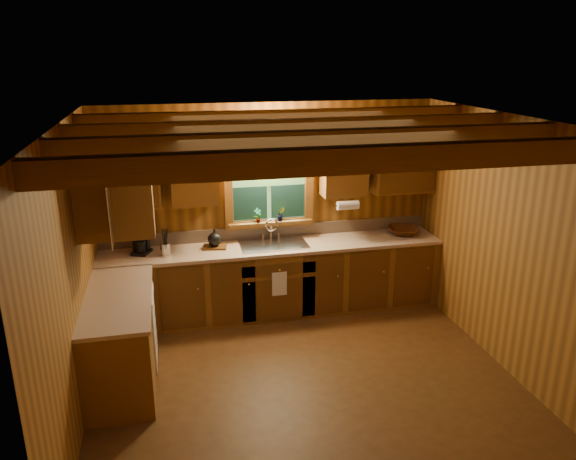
# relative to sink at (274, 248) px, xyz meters

# --- Properties ---
(room) EXTENTS (4.20, 4.20, 4.20)m
(room) POSITION_rel_sink_xyz_m (0.00, -1.60, 0.44)
(room) COLOR #4F2F13
(room) RESTS_ON ground
(ceiling_beams) EXTENTS (4.20, 2.54, 0.18)m
(ceiling_beams) POSITION_rel_sink_xyz_m (0.00, -1.60, 1.63)
(ceiling_beams) COLOR brown
(ceiling_beams) RESTS_ON room
(base_cabinets) EXTENTS (4.20, 2.22, 0.86)m
(base_cabinets) POSITION_rel_sink_xyz_m (-0.49, -0.32, -0.43)
(base_cabinets) COLOR brown
(base_cabinets) RESTS_ON ground
(countertop) EXTENTS (4.20, 2.24, 0.04)m
(countertop) POSITION_rel_sink_xyz_m (-0.48, -0.31, 0.02)
(countertop) COLOR tan
(countertop) RESTS_ON base_cabinets
(backsplash) EXTENTS (4.20, 0.02, 0.16)m
(backsplash) POSITION_rel_sink_xyz_m (0.00, 0.28, 0.12)
(backsplash) COLOR tan
(backsplash) RESTS_ON room
(dishwasher_panel) EXTENTS (0.02, 0.60, 0.80)m
(dishwasher_panel) POSITION_rel_sink_xyz_m (-1.47, -0.92, -0.43)
(dishwasher_panel) COLOR white
(dishwasher_panel) RESTS_ON base_cabinets
(upper_cabinets) EXTENTS (4.19, 1.77, 0.78)m
(upper_cabinets) POSITION_rel_sink_xyz_m (-0.56, -0.18, 0.98)
(upper_cabinets) COLOR brown
(upper_cabinets) RESTS_ON room
(window) EXTENTS (1.12, 0.08, 1.00)m
(window) POSITION_rel_sink_xyz_m (0.00, 0.26, 0.67)
(window) COLOR brown
(window) RESTS_ON room
(window_sill) EXTENTS (1.06, 0.14, 0.04)m
(window_sill) POSITION_rel_sink_xyz_m (0.00, 0.22, 0.26)
(window_sill) COLOR brown
(window_sill) RESTS_ON room
(wall_sconce) EXTENTS (0.45, 0.21, 0.17)m
(wall_sconce) POSITION_rel_sink_xyz_m (0.00, 0.14, 1.31)
(wall_sconce) COLOR black
(wall_sconce) RESTS_ON room
(paper_towel_roll) EXTENTS (0.27, 0.11, 0.11)m
(paper_towel_roll) POSITION_rel_sink_xyz_m (0.92, -0.07, 0.51)
(paper_towel_roll) COLOR white
(paper_towel_roll) RESTS_ON upper_cabinets
(dish_towel) EXTENTS (0.18, 0.01, 0.30)m
(dish_towel) POSITION_rel_sink_xyz_m (0.00, -0.34, -0.34)
(dish_towel) COLOR white
(dish_towel) RESTS_ON base_cabinets
(sink) EXTENTS (0.82, 0.48, 0.43)m
(sink) POSITION_rel_sink_xyz_m (0.00, 0.00, 0.00)
(sink) COLOR silver
(sink) RESTS_ON countertop
(coffee_maker) EXTENTS (0.18, 0.23, 0.33)m
(coffee_maker) POSITION_rel_sink_xyz_m (-1.58, 0.08, 0.20)
(coffee_maker) COLOR black
(coffee_maker) RESTS_ON countertop
(utensil_crock) EXTENTS (0.11, 0.11, 0.32)m
(utensil_crock) POSITION_rel_sink_xyz_m (-1.30, -0.05, 0.12)
(utensil_crock) COLOR silver
(utensil_crock) RESTS_ON countertop
(cutting_board) EXTENTS (0.31, 0.24, 0.03)m
(cutting_board) POSITION_rel_sink_xyz_m (-0.72, 0.05, 0.06)
(cutting_board) COLOR #543112
(cutting_board) RESTS_ON countertop
(teakettle) EXTENTS (0.17, 0.17, 0.21)m
(teakettle) POSITION_rel_sink_xyz_m (-0.72, 0.05, 0.15)
(teakettle) COLOR black
(teakettle) RESTS_ON cutting_board
(wicker_basket) EXTENTS (0.48, 0.48, 0.10)m
(wicker_basket) POSITION_rel_sink_xyz_m (1.73, 0.02, 0.09)
(wicker_basket) COLOR #48230C
(wicker_basket) RESTS_ON countertop
(potted_plant_left) EXTENTS (0.11, 0.09, 0.18)m
(potted_plant_left) POSITION_rel_sink_xyz_m (-0.16, 0.18, 0.38)
(potted_plant_left) COLOR #543112
(potted_plant_left) RESTS_ON window_sill
(potted_plant_right) EXTENTS (0.10, 0.09, 0.18)m
(potted_plant_right) POSITION_rel_sink_xyz_m (0.13, 0.20, 0.37)
(potted_plant_right) COLOR #543112
(potted_plant_right) RESTS_ON window_sill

